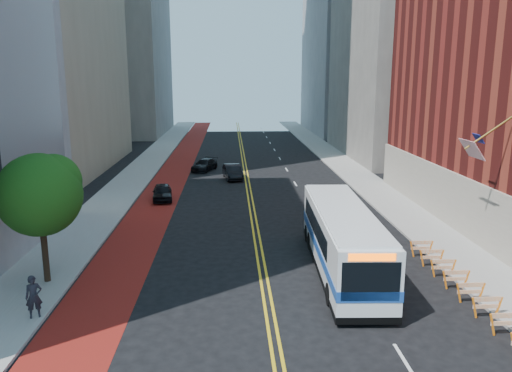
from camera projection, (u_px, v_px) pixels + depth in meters
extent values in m
plane|color=black|center=(274.00, 336.00, 20.71)|extent=(160.00, 160.00, 0.00)
cube|color=gray|center=(127.00, 185.00, 49.36)|extent=(4.00, 140.00, 0.15)
cube|color=gray|center=(366.00, 182.00, 50.57)|extent=(4.00, 140.00, 0.15)
cube|color=maroon|center=(167.00, 185.00, 49.57)|extent=(3.60, 140.00, 0.01)
cube|color=gold|center=(246.00, 184.00, 49.97)|extent=(0.14, 140.00, 0.01)
cube|color=gold|center=(250.00, 184.00, 49.99)|extent=(0.14, 140.00, 0.01)
cube|color=silver|center=(403.00, 359.00, 19.01)|extent=(0.14, 2.20, 0.01)
cube|color=silver|center=(353.00, 277.00, 26.81)|extent=(0.14, 2.20, 0.01)
cube|color=silver|center=(325.00, 232.00, 34.61)|extent=(0.14, 2.20, 0.01)
cube|color=silver|center=(307.00, 203.00, 42.42)|extent=(0.14, 2.20, 0.01)
cube|color=silver|center=(295.00, 184.00, 50.22)|extent=(0.14, 2.20, 0.01)
cube|color=silver|center=(287.00, 169.00, 58.03)|extent=(0.14, 2.20, 0.01)
cube|color=silver|center=(280.00, 158.00, 65.83)|extent=(0.14, 2.20, 0.01)
cube|color=silver|center=(274.00, 150.00, 73.64)|extent=(0.14, 2.20, 0.01)
cube|color=silver|center=(270.00, 143.00, 81.44)|extent=(0.14, 2.20, 0.01)
cube|color=silver|center=(267.00, 137.00, 89.25)|extent=(0.14, 2.20, 0.01)
cube|color=silver|center=(264.00, 132.00, 97.05)|extent=(0.14, 2.20, 0.01)
cube|color=silver|center=(261.00, 128.00, 104.85)|extent=(0.14, 2.20, 0.01)
cube|color=#9E9384|center=(471.00, 210.00, 32.71)|extent=(0.50, 36.00, 4.00)
cube|color=black|center=(464.00, 219.00, 33.88)|extent=(0.35, 2.80, 2.20)
cube|color=black|center=(425.00, 195.00, 40.71)|extent=(0.35, 2.80, 2.20)
cylinder|color=#A57F33|center=(491.00, 131.00, 27.54)|extent=(2.85, 0.12, 2.05)
cube|color=#B21419|center=(472.00, 149.00, 27.70)|extent=(0.75, 1.90, 1.05)
cube|color=navy|center=(478.00, 138.00, 28.05)|extent=(0.39, 0.85, 0.52)
cube|color=slate|center=(420.00, 2.00, 64.43)|extent=(18.00, 26.00, 40.00)
cube|color=orange|center=(492.00, 325.00, 20.63)|extent=(0.32, 0.06, 0.99)
cube|color=orange|center=(506.00, 315.00, 20.57)|extent=(1.25, 0.05, 0.22)
cube|color=orange|center=(505.00, 323.00, 20.64)|extent=(1.25, 0.05, 0.18)
cube|color=orange|center=(474.00, 308.00, 22.14)|extent=(0.32, 0.06, 0.99)
cube|color=orange|center=(499.00, 307.00, 22.20)|extent=(0.32, 0.06, 0.99)
cube|color=orange|center=(487.00, 299.00, 22.08)|extent=(1.25, 0.05, 0.22)
cube|color=orange|center=(487.00, 306.00, 22.16)|extent=(1.25, 0.05, 0.18)
cube|color=orange|center=(459.00, 293.00, 23.65)|extent=(0.32, 0.06, 0.99)
cube|color=orange|center=(481.00, 293.00, 23.71)|extent=(0.32, 0.06, 0.99)
cube|color=orange|center=(471.00, 285.00, 23.59)|extent=(1.25, 0.05, 0.22)
cube|color=orange|center=(470.00, 292.00, 23.67)|extent=(1.25, 0.05, 0.18)
cube|color=orange|center=(445.00, 280.00, 25.16)|extent=(0.32, 0.06, 0.99)
cube|color=orange|center=(466.00, 280.00, 25.22)|extent=(0.32, 0.06, 0.99)
cube|color=orange|center=(456.00, 272.00, 25.11)|extent=(1.25, 0.05, 0.22)
cube|color=orange|center=(456.00, 279.00, 25.18)|extent=(1.25, 0.05, 0.18)
cube|color=orange|center=(433.00, 269.00, 26.68)|extent=(0.32, 0.06, 0.99)
cube|color=orange|center=(453.00, 268.00, 26.73)|extent=(0.32, 0.06, 0.99)
cube|color=orange|center=(443.00, 261.00, 26.62)|extent=(1.25, 0.05, 0.22)
cube|color=orange|center=(443.00, 267.00, 26.69)|extent=(1.25, 0.05, 0.18)
cube|color=orange|center=(422.00, 258.00, 28.19)|extent=(0.32, 0.06, 0.99)
cube|color=orange|center=(441.00, 258.00, 28.24)|extent=(0.32, 0.06, 0.99)
cube|color=orange|center=(432.00, 251.00, 28.13)|extent=(1.25, 0.05, 0.22)
cube|color=orange|center=(431.00, 257.00, 28.21)|extent=(1.25, 0.05, 0.18)
cube|color=orange|center=(412.00, 249.00, 29.70)|extent=(0.32, 0.06, 0.99)
cube|color=orange|center=(430.00, 249.00, 29.76)|extent=(0.32, 0.06, 0.99)
cube|color=orange|center=(422.00, 242.00, 29.64)|extent=(1.25, 0.05, 0.22)
cube|color=orange|center=(421.00, 248.00, 29.72)|extent=(1.25, 0.05, 0.18)
cylinder|color=black|center=(45.00, 252.00, 25.62)|extent=(0.32, 0.32, 3.20)
sphere|color=#17460F|center=(40.00, 195.00, 24.98)|extent=(4.20, 4.20, 4.20)
sphere|color=#17460F|center=(53.00, 181.00, 25.27)|extent=(2.80, 2.80, 2.80)
sphere|color=#17460F|center=(26.00, 188.00, 24.58)|extent=(2.40, 2.40, 2.40)
cube|color=silver|center=(343.00, 238.00, 27.20)|extent=(3.35, 13.09, 3.08)
cube|color=#1C48A2|center=(342.00, 246.00, 27.30)|extent=(3.39, 13.14, 0.49)
cube|color=black|center=(340.00, 225.00, 27.93)|extent=(3.24, 9.20, 1.03)
cube|color=black|center=(371.00, 282.00, 20.84)|extent=(2.48, 0.21, 1.73)
cube|color=black|center=(325.00, 201.00, 33.41)|extent=(2.25, 0.20, 1.08)
cube|color=#FF5905|center=(372.00, 257.00, 20.59)|extent=(1.97, 0.17, 0.32)
cube|color=silver|center=(344.00, 210.00, 26.86)|extent=(3.18, 12.44, 0.13)
cube|color=black|center=(342.00, 265.00, 27.53)|extent=(3.38, 13.12, 0.32)
cylinder|color=black|center=(330.00, 294.00, 23.42)|extent=(0.37, 1.09, 1.08)
cylinder|color=black|center=(384.00, 294.00, 23.45)|extent=(0.37, 1.09, 1.08)
cylinder|color=black|center=(311.00, 241.00, 31.03)|extent=(0.37, 1.09, 1.08)
cylinder|color=black|center=(352.00, 241.00, 31.06)|extent=(0.37, 1.09, 1.08)
cylinder|color=black|center=(308.00, 233.00, 32.55)|extent=(0.37, 1.09, 1.08)
cylinder|color=black|center=(347.00, 233.00, 32.58)|extent=(0.37, 1.09, 1.08)
imported|color=black|center=(162.00, 192.00, 43.49)|extent=(2.14, 4.26, 1.39)
imported|color=black|center=(233.00, 172.00, 52.50)|extent=(2.30, 4.84, 1.53)
imported|color=black|center=(205.00, 165.00, 57.19)|extent=(3.32, 4.90, 1.32)
imported|color=black|center=(34.00, 297.00, 21.84)|extent=(0.82, 0.70, 1.92)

